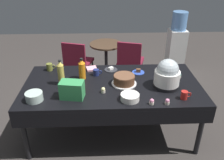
% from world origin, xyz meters
% --- Properties ---
extents(ground, '(9.00, 9.00, 0.00)m').
position_xyz_m(ground, '(0.00, 0.00, 0.00)').
color(ground, '#383330').
extents(potluck_table, '(2.20, 1.10, 0.75)m').
position_xyz_m(potluck_table, '(0.00, 0.00, 0.69)').
color(potluck_table, black).
rests_on(potluck_table, ground).
extents(frosted_layer_cake, '(0.31, 0.31, 0.12)m').
position_xyz_m(frosted_layer_cake, '(0.15, -0.02, 0.81)').
color(frosted_layer_cake, silver).
rests_on(frosted_layer_cake, potluck_table).
extents(slow_cooker, '(0.32, 0.32, 0.36)m').
position_xyz_m(slow_cooker, '(0.66, -0.10, 0.91)').
color(slow_cooker, black).
rests_on(slow_cooker, potluck_table).
extents(glass_salad_bowl, '(0.19, 0.19, 0.10)m').
position_xyz_m(glass_salad_bowl, '(-0.87, -0.35, 0.80)').
color(glass_salad_bowl, '#B2C6BC').
rests_on(glass_salad_bowl, potluck_table).
extents(ceramic_snack_bowl, '(0.21, 0.21, 0.07)m').
position_xyz_m(ceramic_snack_bowl, '(0.18, -0.38, 0.79)').
color(ceramic_snack_bowl, silver).
rests_on(ceramic_snack_bowl, potluck_table).
extents(dessert_plate_white, '(0.15, 0.15, 0.06)m').
position_xyz_m(dessert_plate_white, '(0.78, 0.25, 0.76)').
color(dessert_plate_white, white).
rests_on(dessert_plate_white, potluck_table).
extents(dessert_plate_charcoal, '(0.18, 0.18, 0.04)m').
position_xyz_m(dessert_plate_charcoal, '(-0.00, 0.39, 0.76)').
color(dessert_plate_charcoal, '#2D2D33').
rests_on(dessert_plate_charcoal, potluck_table).
extents(dessert_plate_cobalt, '(0.17, 0.17, 0.05)m').
position_xyz_m(dessert_plate_cobalt, '(0.37, 0.29, 0.76)').
color(dessert_plate_cobalt, '#2D4CB2').
rests_on(dessert_plate_cobalt, potluck_table).
extents(cupcake_cocoa, '(0.05, 0.05, 0.07)m').
position_xyz_m(cupcake_cocoa, '(0.88, 0.12, 0.78)').
color(cupcake_cocoa, beige).
rests_on(cupcake_cocoa, potluck_table).
extents(cupcake_rose, '(0.05, 0.05, 0.07)m').
position_xyz_m(cupcake_rose, '(-0.11, -0.21, 0.78)').
color(cupcake_rose, beige).
rests_on(cupcake_rose, potluck_table).
extents(cupcake_berry, '(0.05, 0.05, 0.07)m').
position_xyz_m(cupcake_berry, '(0.41, -0.47, 0.78)').
color(cupcake_berry, beige).
rests_on(cupcake_berry, potluck_table).
extents(cupcake_mint, '(0.05, 0.05, 0.07)m').
position_xyz_m(cupcake_mint, '(-0.44, -0.05, 0.78)').
color(cupcake_mint, beige).
rests_on(cupcake_mint, potluck_table).
extents(cupcake_vanilla, '(0.05, 0.05, 0.07)m').
position_xyz_m(cupcake_vanilla, '(0.58, -0.48, 0.78)').
color(cupcake_vanilla, beige).
rests_on(cupcake_vanilla, potluck_table).
extents(soda_bottle_ginger_ale, '(0.08, 0.08, 0.33)m').
position_xyz_m(soda_bottle_ginger_ale, '(-0.62, 0.01, 0.90)').
color(soda_bottle_ginger_ale, gold).
rests_on(soda_bottle_ginger_ale, potluck_table).
extents(soda_bottle_orange_juice, '(0.09, 0.09, 0.28)m').
position_xyz_m(soda_bottle_orange_juice, '(-0.38, 0.15, 0.88)').
color(soda_bottle_orange_juice, orange).
rests_on(soda_bottle_orange_juice, potluck_table).
extents(coffee_mug_navy, '(0.12, 0.08, 0.08)m').
position_xyz_m(coffee_mug_navy, '(-0.20, 0.24, 0.79)').
color(coffee_mug_navy, navy).
rests_on(coffee_mug_navy, potluck_table).
extents(coffee_mug_tan, '(0.12, 0.08, 0.10)m').
position_xyz_m(coffee_mug_tan, '(0.80, 0.43, 0.80)').
color(coffee_mug_tan, tan).
rests_on(coffee_mug_tan, potluck_table).
extents(coffee_mug_red, '(0.12, 0.08, 0.10)m').
position_xyz_m(coffee_mug_red, '(0.80, -0.38, 0.80)').
color(coffee_mug_red, '#B2231E').
rests_on(coffee_mug_red, potluck_table).
extents(coffee_mug_olive, '(0.12, 0.08, 0.10)m').
position_xyz_m(coffee_mug_olive, '(-0.85, 0.41, 0.80)').
color(coffee_mug_olive, olive).
rests_on(coffee_mug_olive, potluck_table).
extents(soda_carton, '(0.28, 0.20, 0.20)m').
position_xyz_m(soda_carton, '(-0.46, -0.30, 0.85)').
color(soda_carton, '#338C4C').
rests_on(soda_carton, potluck_table).
extents(paper_napkin_stack, '(0.17, 0.17, 0.02)m').
position_xyz_m(paper_napkin_stack, '(-0.27, 0.42, 0.76)').
color(paper_napkin_stack, pink).
rests_on(paper_napkin_stack, potluck_table).
extents(maroon_chair_left, '(0.55, 0.55, 0.85)m').
position_xyz_m(maroon_chair_left, '(-0.57, 1.33, 0.49)').
color(maroon_chair_left, maroon).
rests_on(maroon_chair_left, ground).
extents(maroon_chair_right, '(0.55, 0.55, 0.85)m').
position_xyz_m(maroon_chair_right, '(0.38, 1.33, 0.49)').
color(maroon_chair_right, maroon).
rests_on(maroon_chair_right, ground).
extents(round_cafe_table, '(0.60, 0.60, 0.72)m').
position_xyz_m(round_cafe_table, '(-0.05, 1.55, 0.50)').
color(round_cafe_table, '#473323').
rests_on(round_cafe_table, ground).
extents(water_cooler, '(0.32, 0.32, 1.24)m').
position_xyz_m(water_cooler, '(1.33, 1.76, 0.59)').
color(water_cooler, silver).
rests_on(water_cooler, ground).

